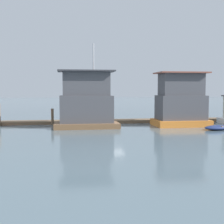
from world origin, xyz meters
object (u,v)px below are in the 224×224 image
mooring_post_far_right (52,117)px  houseboat_orange (181,102)px  dinghy_navy (218,127)px  houseboat_brown (86,103)px

mooring_post_far_right → houseboat_orange: bearing=-11.0°
houseboat_orange → mooring_post_far_right: houseboat_orange is taller
houseboat_orange → dinghy_navy: 4.41m
houseboat_orange → dinghy_navy: bearing=-58.1°
houseboat_orange → houseboat_brown: bearing=-179.8°
houseboat_brown → dinghy_navy: bearing=-16.8°
dinghy_navy → mooring_post_far_right: mooring_post_far_right is taller
dinghy_navy → mooring_post_far_right: (-14.02, 5.65, 0.59)m
houseboat_orange → dinghy_navy: houseboat_orange is taller
dinghy_navy → houseboat_brown: bearing=163.2°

